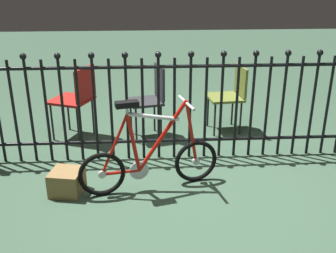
{
  "coord_description": "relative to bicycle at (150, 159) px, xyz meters",
  "views": [
    {
      "loc": [
        -0.39,
        -3.28,
        1.95
      ],
      "look_at": [
        -0.17,
        0.2,
        0.55
      ],
      "focal_mm": 42.89,
      "sensor_mm": 36.0,
      "label": 1
    }
  ],
  "objects": [
    {
      "name": "iron_fence",
      "position": [
        0.26,
        0.65,
        0.31
      ],
      "size": [
        4.51,
        0.07,
        1.21
      ],
      "color": "black",
      "rests_on": "ground"
    },
    {
      "name": "chair_olive",
      "position": [
        1.04,
        1.39,
        0.2
      ],
      "size": [
        0.45,
        0.45,
        0.82
      ],
      "color": "black",
      "rests_on": "ground"
    },
    {
      "name": "chair_charcoal",
      "position": [
        0.05,
        1.25,
        0.22
      ],
      "size": [
        0.46,
        0.45,
        0.88
      ],
      "color": "black",
      "rests_on": "ground"
    },
    {
      "name": "display_crate",
      "position": [
        -0.77,
        -0.04,
        -0.19
      ],
      "size": [
        0.33,
        0.33,
        0.22
      ],
      "primitive_type": "cube",
      "rotation": [
        0.0,
        0.0,
        -0.2
      ],
      "color": "olive",
      "rests_on": "ground"
    },
    {
      "name": "chair_red",
      "position": [
        -0.83,
        1.25,
        0.24
      ],
      "size": [
        0.57,
        0.57,
        0.88
      ],
      "color": "black",
      "rests_on": "ground"
    },
    {
      "name": "bicycle",
      "position": [
        0.0,
        0.0,
        0.0
      ],
      "size": [
        1.3,
        0.45,
        0.88
      ],
      "color": "black",
      "rests_on": "ground"
    },
    {
      "name": "ground_plane",
      "position": [
        0.35,
        -0.03,
        -0.3
      ],
      "size": [
        20.0,
        20.0,
        0.0
      ],
      "primitive_type": "plane",
      "color": "#3A5742"
    }
  ]
}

